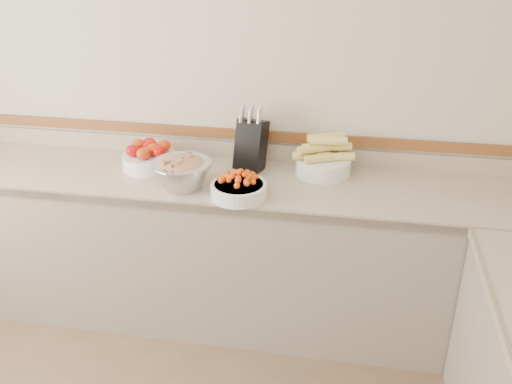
% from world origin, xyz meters
% --- Properties ---
extents(back_wall, '(4.00, 0.00, 4.00)m').
position_xyz_m(back_wall, '(0.00, 2.00, 1.30)').
color(back_wall, beige).
rests_on(back_wall, ground_plane).
extents(counter_back, '(4.00, 0.65, 1.08)m').
position_xyz_m(counter_back, '(0.00, 1.68, 0.45)').
color(counter_back, tan).
rests_on(counter_back, ground_plane).
extents(knife_block, '(0.19, 0.22, 0.37)m').
position_xyz_m(knife_block, '(0.23, 1.85, 1.05)').
color(knife_block, black).
rests_on(knife_block, counter_back).
extents(tomato_bowl, '(0.30, 0.30, 0.15)m').
position_xyz_m(tomato_bowl, '(-0.34, 1.76, 0.97)').
color(tomato_bowl, white).
rests_on(tomato_bowl, counter_back).
extents(cherry_tomato_bowl, '(0.29, 0.29, 0.15)m').
position_xyz_m(cherry_tomato_bowl, '(0.24, 1.48, 0.95)').
color(cherry_tomato_bowl, white).
rests_on(cherry_tomato_bowl, counter_back).
extents(corn_bowl, '(0.34, 0.31, 0.23)m').
position_xyz_m(corn_bowl, '(0.64, 1.85, 0.98)').
color(corn_bowl, white).
rests_on(corn_bowl, counter_back).
extents(rhubarb_bowl, '(0.32, 0.32, 0.18)m').
position_xyz_m(rhubarb_bowl, '(-0.08, 1.53, 0.99)').
color(rhubarb_bowl, '#B2B2BA').
rests_on(rhubarb_bowl, counter_back).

